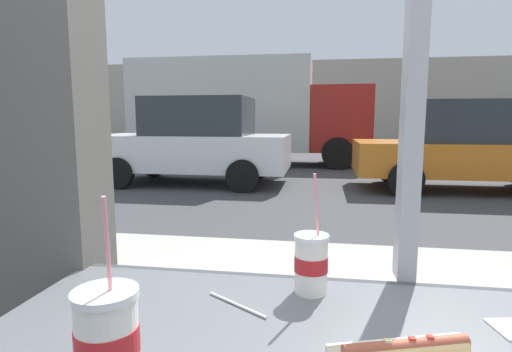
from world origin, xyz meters
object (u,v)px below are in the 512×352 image
soda_cup_left (311,263)px  box_truck (244,109)px  parked_car_white (195,141)px  soda_cup_right (107,339)px  parked_car_orange (472,146)px

soda_cup_left → box_truck: size_ratio=0.04×
soda_cup_left → parked_car_white: parked_car_white is taller
soda_cup_left → soda_cup_right: bearing=-125.9°
soda_cup_right → box_truck: (-2.08, 12.07, 0.66)m
soda_cup_left → soda_cup_right: soda_cup_right is taller
soda_cup_left → parked_car_orange: parked_car_orange is taller
soda_cup_right → parked_car_white: parked_car_white is taller
parked_car_white → soda_cup_left: bearing=-70.3°
soda_cup_right → box_truck: bearing=99.8°
parked_car_orange → soda_cup_right: bearing=-112.1°
soda_cup_left → parked_car_orange: 8.07m
soda_cup_left → parked_car_orange: bearing=68.8°
soda_cup_right → parked_car_white: bearing=106.7°
soda_cup_left → soda_cup_right: (-0.31, -0.43, 0.01)m
parked_car_orange → box_truck: size_ratio=0.61×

